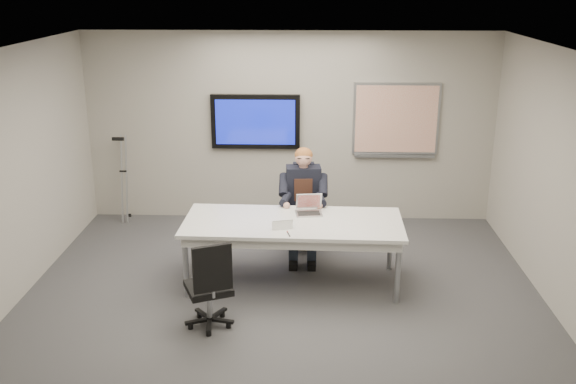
{
  "coord_description": "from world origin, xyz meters",
  "views": [
    {
      "loc": [
        0.3,
        -6.25,
        3.51
      ],
      "look_at": [
        0.05,
        0.82,
        1.13
      ],
      "focal_mm": 40.0,
      "sensor_mm": 36.0,
      "label": 1
    }
  ],
  "objects_px": {
    "office_chair_far": "(302,229)",
    "seated_person": "(303,215)",
    "laptop": "(309,208)",
    "office_chair_near": "(210,301)",
    "conference_table": "(293,228)"
  },
  "relations": [
    {
      "from": "office_chair_far",
      "to": "seated_person",
      "type": "bearing_deg",
      "value": -102.44
    },
    {
      "from": "office_chair_near",
      "to": "office_chair_far",
      "type": "bearing_deg",
      "value": -137.26
    },
    {
      "from": "office_chair_near",
      "to": "seated_person",
      "type": "height_order",
      "value": "seated_person"
    },
    {
      "from": "office_chair_near",
      "to": "seated_person",
      "type": "relative_size",
      "value": 0.69
    },
    {
      "from": "office_chair_far",
      "to": "conference_table",
      "type": "bearing_deg",
      "value": -110.59
    },
    {
      "from": "office_chair_far",
      "to": "seated_person",
      "type": "distance_m",
      "value": 0.38
    },
    {
      "from": "office_chair_far",
      "to": "laptop",
      "type": "height_order",
      "value": "laptop"
    },
    {
      "from": "office_chair_near",
      "to": "laptop",
      "type": "relative_size",
      "value": 2.96
    },
    {
      "from": "seated_person",
      "to": "conference_table",
      "type": "bearing_deg",
      "value": -102.92
    },
    {
      "from": "conference_table",
      "to": "office_chair_near",
      "type": "bearing_deg",
      "value": -126.07
    },
    {
      "from": "seated_person",
      "to": "laptop",
      "type": "relative_size",
      "value": 4.28
    },
    {
      "from": "office_chair_far",
      "to": "seated_person",
      "type": "xyz_separation_m",
      "value": [
        0.01,
        -0.25,
        0.29
      ]
    },
    {
      "from": "seated_person",
      "to": "laptop",
      "type": "bearing_deg",
      "value": -85.27
    },
    {
      "from": "conference_table",
      "to": "seated_person",
      "type": "height_order",
      "value": "seated_person"
    },
    {
      "from": "office_chair_far",
      "to": "office_chair_near",
      "type": "height_order",
      "value": "office_chair_near"
    }
  ]
}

